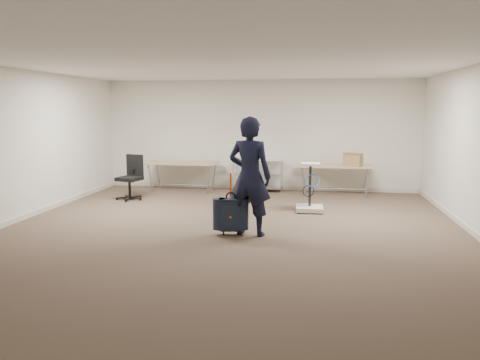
# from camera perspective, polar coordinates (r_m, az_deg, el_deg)

# --- Properties ---
(ground) EXTENTS (9.00, 9.00, 0.00)m
(ground) POSITION_cam_1_polar(r_m,az_deg,el_deg) (7.84, -1.45, -6.61)
(ground) COLOR #46362A
(ground) RESTS_ON ground
(room_shell) EXTENTS (8.00, 9.00, 9.00)m
(room_shell) POSITION_cam_1_polar(r_m,az_deg,el_deg) (9.15, 0.11, -4.06)
(room_shell) COLOR silver
(room_shell) RESTS_ON ground
(folding_table_left) EXTENTS (1.80, 0.75, 0.73)m
(folding_table_left) POSITION_cam_1_polar(r_m,az_deg,el_deg) (11.93, -7.03, 1.91)
(folding_table_left) COLOR tan
(folding_table_left) RESTS_ON ground
(folding_table_right) EXTENTS (1.80, 0.75, 0.73)m
(folding_table_right) POSITION_cam_1_polar(r_m,az_deg,el_deg) (11.48, 11.53, 1.54)
(folding_table_right) COLOR tan
(folding_table_right) RESTS_ON ground
(wire_shelf) EXTENTS (1.22, 0.47, 0.80)m
(wire_shelf) POSITION_cam_1_polar(r_m,az_deg,el_deg) (11.83, 2.21, 0.75)
(wire_shelf) COLOR silver
(wire_shelf) RESTS_ON ground
(person) EXTENTS (0.79, 0.59, 1.95)m
(person) POSITION_cam_1_polar(r_m,az_deg,el_deg) (7.61, 1.19, 0.44)
(person) COLOR black
(person) RESTS_ON ground
(suitcase) EXTENTS (0.40, 0.27, 1.03)m
(suitcase) POSITION_cam_1_polar(r_m,az_deg,el_deg) (7.70, -1.14, -4.20)
(suitcase) COLOR black
(suitcase) RESTS_ON ground
(office_chair) EXTENTS (0.62, 0.62, 1.02)m
(office_chair) POSITION_cam_1_polar(r_m,az_deg,el_deg) (11.05, -13.17, -0.71)
(office_chair) COLOR black
(office_chair) RESTS_ON ground
(equipment_cart) EXTENTS (0.55, 0.55, 0.99)m
(equipment_cart) POSITION_cam_1_polar(r_m,az_deg,el_deg) (9.58, 8.51, -2.30)
(equipment_cart) COLOR beige
(equipment_cart) RESTS_ON ground
(cardboard_box) EXTENTS (0.48, 0.43, 0.30)m
(cardboard_box) POSITION_cam_1_polar(r_m,az_deg,el_deg) (11.40, 13.61, 2.44)
(cardboard_box) COLOR #9A8048
(cardboard_box) RESTS_ON folding_table_right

